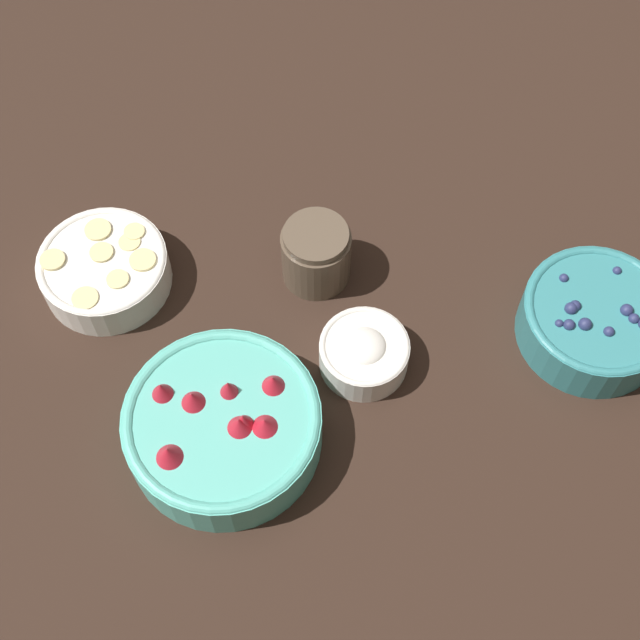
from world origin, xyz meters
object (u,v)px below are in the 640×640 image
object	(u,v)px
bowl_bananas	(104,268)
bowl_cream	(364,352)
bowl_blueberries	(595,319)
jar_chocolate	(316,255)
bowl_strawberries	(223,425)

from	to	relation	value
bowl_bananas	bowl_cream	world-z (taller)	same
bowl_bananas	bowl_cream	size ratio (longest dim) A/B	1.50
bowl_blueberries	bowl_bananas	world-z (taller)	bowl_blueberries
bowl_blueberries	jar_chocolate	world-z (taller)	jar_chocolate
bowl_cream	bowl_strawberries	bearing A→B (deg)	-100.52
bowl_strawberries	jar_chocolate	size ratio (longest dim) A/B	2.54
bowl_strawberries	bowl_cream	bearing A→B (deg)	79.48
bowl_bananas	jar_chocolate	bearing A→B (deg)	51.04
bowl_strawberries	bowl_bananas	xyz separation A→B (m)	(-0.27, 0.02, -0.01)
bowl_strawberries	bowl_cream	xyz separation A→B (m)	(0.03, 0.19, -0.01)
bowl_cream	jar_chocolate	bearing A→B (deg)	161.77
jar_chocolate	bowl_strawberries	bearing A→B (deg)	-66.41
bowl_strawberries	bowl_bananas	world-z (taller)	bowl_strawberries
bowl_strawberries	bowl_bananas	distance (m)	0.27
bowl_strawberries	bowl_cream	world-z (taller)	bowl_strawberries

